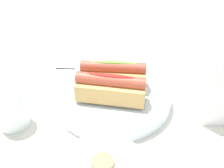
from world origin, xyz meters
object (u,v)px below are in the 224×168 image
object	(u,v)px
water_glass	(11,109)
chopstick_near	(94,69)
hotdog_back	(111,88)
serving_bowl	(112,97)
hotdog_front	(113,74)

from	to	relation	value
water_glass	chopstick_near	xyz separation A→B (m)	(-0.20, -0.18, -0.04)
hotdog_back	serving_bowl	bearing A→B (deg)	-106.70
hotdog_front	chopstick_near	xyz separation A→B (m)	(0.03, -0.13, -0.06)
water_glass	hotdog_back	bearing A→B (deg)	-179.57
hotdog_front	water_glass	xyz separation A→B (m)	(0.23, 0.05, -0.02)
hotdog_back	chopstick_near	xyz separation A→B (m)	(0.01, -0.18, -0.06)
chopstick_near	hotdog_front	bearing A→B (deg)	116.29
serving_bowl	hotdog_front	bearing A→B (deg)	-106.70
water_glass	serving_bowl	bearing A→B (deg)	-172.78
hotdog_front	water_glass	world-z (taller)	hotdog_front
serving_bowl	water_glass	xyz separation A→B (m)	(0.22, 0.03, 0.02)
serving_bowl	hotdog_front	distance (m)	0.05
hotdog_back	water_glass	xyz separation A→B (m)	(0.21, 0.00, -0.02)
serving_bowl	hotdog_back	size ratio (longest dim) A/B	1.73
serving_bowl	chopstick_near	xyz separation A→B (m)	(0.02, -0.16, -0.02)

